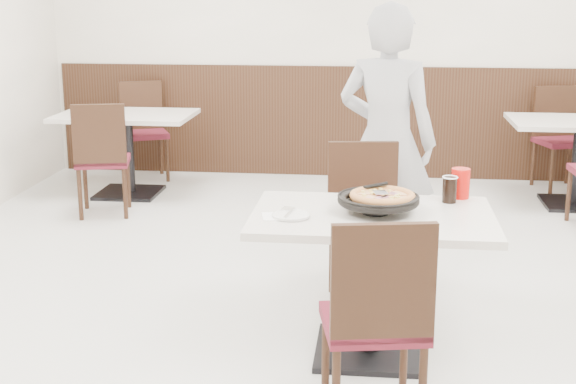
# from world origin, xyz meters

# --- Properties ---
(floor) EXTENTS (7.00, 7.00, 0.00)m
(floor) POSITION_xyz_m (0.00, 0.00, 0.00)
(floor) COLOR #BBBAB5
(floor) RESTS_ON ground
(wall_back) EXTENTS (6.00, 0.04, 2.80)m
(wall_back) POSITION_xyz_m (0.00, 3.50, 1.40)
(wall_back) COLOR beige
(wall_back) RESTS_ON floor
(wall_front) EXTENTS (6.00, 0.04, 2.80)m
(wall_front) POSITION_xyz_m (0.00, -3.50, 1.40)
(wall_front) COLOR beige
(wall_front) RESTS_ON floor
(wainscot_back) EXTENTS (5.90, 0.03, 1.10)m
(wainscot_back) POSITION_xyz_m (0.00, 3.48, 0.55)
(wainscot_back) COLOR black
(wainscot_back) RESTS_ON floor
(main_table) EXTENTS (1.26, 0.89, 0.75)m
(main_table) POSITION_xyz_m (0.26, -0.59, 0.38)
(main_table) COLOR silver
(main_table) RESTS_ON floor
(chair_near) EXTENTS (0.49, 0.49, 0.95)m
(chair_near) POSITION_xyz_m (0.27, -1.26, 0.47)
(chair_near) COLOR black
(chair_near) RESTS_ON floor
(chair_far) EXTENTS (0.47, 0.47, 0.95)m
(chair_far) POSITION_xyz_m (0.21, 0.09, 0.47)
(chair_far) COLOR black
(chair_far) RESTS_ON floor
(trivet) EXTENTS (0.14, 0.14, 0.04)m
(trivet) POSITION_xyz_m (0.27, -0.59, 0.77)
(trivet) COLOR black
(trivet) RESTS_ON main_table
(pizza_pan) EXTENTS (0.35, 0.35, 0.01)m
(pizza_pan) POSITION_xyz_m (0.28, -0.57, 0.79)
(pizza_pan) COLOR black
(pizza_pan) RESTS_ON trivet
(pizza) EXTENTS (0.32, 0.32, 0.02)m
(pizza) POSITION_xyz_m (0.30, -0.54, 0.81)
(pizza) COLOR #D38A48
(pizza) RESTS_ON pizza_pan
(pizza_server) EXTENTS (0.09, 0.10, 0.00)m
(pizza_server) POSITION_xyz_m (0.29, -0.53, 0.84)
(pizza_server) COLOR white
(pizza_server) RESTS_ON pizza
(napkin) EXTENTS (0.18, 0.18, 0.00)m
(napkin) POSITION_xyz_m (-0.20, -0.70, 0.75)
(napkin) COLOR white
(napkin) RESTS_ON main_table
(side_plate) EXTENTS (0.20, 0.20, 0.01)m
(side_plate) POSITION_xyz_m (-0.14, -0.70, 0.76)
(side_plate) COLOR white
(side_plate) RESTS_ON napkin
(fork) EXTENTS (0.04, 0.16, 0.00)m
(fork) POSITION_xyz_m (-0.15, -0.69, 0.77)
(fork) COLOR white
(fork) RESTS_ON side_plate
(cola_glass) EXTENTS (0.08, 0.08, 0.13)m
(cola_glass) POSITION_xyz_m (0.65, -0.33, 0.81)
(cola_glass) COLOR black
(cola_glass) RESTS_ON main_table
(red_cup) EXTENTS (0.11, 0.11, 0.16)m
(red_cup) POSITION_xyz_m (0.72, -0.23, 0.83)
(red_cup) COLOR #BF0D07
(red_cup) RESTS_ON main_table
(diner_person) EXTENTS (0.74, 0.59, 1.76)m
(diner_person) POSITION_xyz_m (0.33, 0.66, 0.88)
(diner_person) COLOR #B6B7BB
(diner_person) RESTS_ON floor
(bg_table_left) EXTENTS (1.22, 0.83, 0.75)m
(bg_table_left) POSITION_xyz_m (-1.99, 2.49, 0.38)
(bg_table_left) COLOR silver
(bg_table_left) RESTS_ON floor
(bg_chair_left_near) EXTENTS (0.51, 0.51, 0.95)m
(bg_chair_left_near) POSITION_xyz_m (-1.98, 1.83, 0.47)
(bg_chair_left_near) COLOR black
(bg_chair_left_near) RESTS_ON floor
(bg_chair_left_far) EXTENTS (0.56, 0.56, 0.95)m
(bg_chair_left_far) POSITION_xyz_m (-2.00, 3.11, 0.47)
(bg_chair_left_far) COLOR black
(bg_chair_left_far) RESTS_ON floor
(bg_chair_right_far) EXTENTS (0.52, 0.52, 0.95)m
(bg_chair_right_far) POSITION_xyz_m (1.99, 3.16, 0.47)
(bg_chair_right_far) COLOR black
(bg_chair_right_far) RESTS_ON floor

